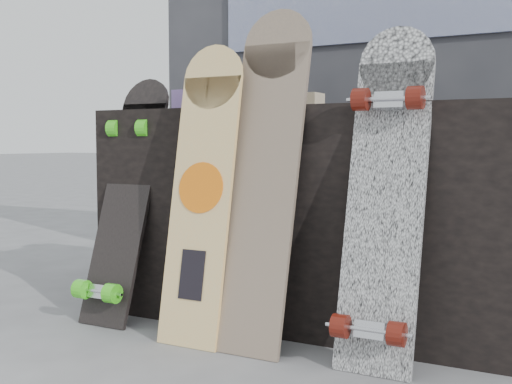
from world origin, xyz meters
The scene contains 10 objects.
ground centered at (0.00, 0.00, 0.00)m, with size 60.00×60.00×0.00m, color slate.
vendor_table centered at (0.00, 0.50, 0.40)m, with size 1.60×0.60×0.80m, color black.
booth centered at (0.00, 1.35, 1.10)m, with size 2.40×0.22×2.20m.
merch_box_purple centered at (-0.59, 0.60, 0.85)m, with size 0.18×0.12×0.10m, color #5F3B7A.
merch_box_small centered at (0.33, 0.53, 0.86)m, with size 0.14×0.14×0.12m, color #5F3B7A.
merch_box_flat centered at (-0.09, 0.51, 0.83)m, with size 0.22×0.10×0.06m, color #D1B78C.
longboard_geisha centered at (-0.23, 0.09, 0.54)m, with size 0.23×0.22×1.01m.
longboard_celtic centered at (-0.02, 0.14, 0.60)m, with size 0.25×0.29×1.13m.
longboard_cascadia centered at (0.39, 0.13, 0.53)m, with size 0.24×0.32×1.04m.
skateboard_dark centered at (-0.64, 0.18, 0.48)m, with size 0.21×0.38×0.93m.
Camera 1 is at (0.95, -1.74, 0.67)m, focal length 45.00 mm.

